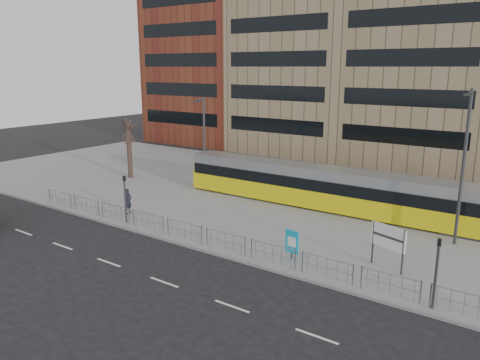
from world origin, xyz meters
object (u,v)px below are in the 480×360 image
Objects in this scene: traffic_light_west at (125,193)px; tram at (343,191)px; ad_panel at (292,242)px; pedestrian at (128,201)px; traffic_light_east at (437,264)px; station_sign at (388,239)px; lamp_post_east at (463,163)px; bare_tree at (127,117)px; lamp_post_west at (204,138)px.

tram is at bearing 36.79° from traffic_light_west.
traffic_light_west is at bearing -166.60° from ad_panel.
traffic_light_east reaches higher than pedestrian.
ad_panel is at bearing 153.14° from traffic_light_east.
station_sign is 17.52m from pedestrian.
tram is 9.45m from ad_panel.
traffic_light_east is at bearing -8.54° from traffic_light_west.
traffic_light_west is at bearing -155.93° from lamp_post_east.
traffic_light_west is at bearing -145.04° from pedestrian.
traffic_light_east is at bearing -103.75° from pedestrian.
ad_panel is 23.00m from bare_tree.
traffic_light_east is 0.42× the size of lamp_post_west.
lamp_post_west reaches higher than bare_tree.
pedestrian reaches higher than ad_panel.
lamp_post_east is (20.20, -2.24, 0.66)m from lamp_post_west.
lamp_post_east is (2.11, 5.51, 3.18)m from station_sign.
lamp_post_east is 1.19× the size of bare_tree.
lamp_post_east reaches higher than station_sign.
bare_tree is at bearing 144.59° from traffic_light_east.
lamp_post_east reaches higher than tram.
lamp_post_east is at bearing -16.57° from tram.
ad_panel is 0.21× the size of bare_tree.
lamp_post_east is at bearing -6.32° from lamp_post_west.
station_sign is 6.70m from lamp_post_east.
lamp_post_east is (7.78, -2.21, 3.26)m from tram.
tram is at bearing 144.79° from station_sign.
bare_tree is (-27.69, 0.75, 0.78)m from lamp_post_east.
bare_tree reaches higher than pedestrian.
tram is 2.87× the size of lamp_post_east.
station_sign is 19.84m from lamp_post_west.
bare_tree is (-28.48, 9.09, 3.55)m from traffic_light_east.
station_sign reaches higher than pedestrian.
bare_tree is (-21.10, 7.90, 4.61)m from ad_panel.
station_sign is at bearing -23.19° from lamp_post_west.
traffic_light_west is at bearing -152.27° from station_sign.
tram is 14.18× the size of pedestrian.
lamp_post_east is at bearing -1.56° from bare_tree.
tram is 3.42× the size of bare_tree.
traffic_light_west is at bearing -43.24° from bare_tree.
ad_panel is 0.21× the size of lamp_post_west.
pedestrian is 0.57× the size of traffic_light_east.
bare_tree is at bearing -168.83° from lamp_post_west.
traffic_light_east is at bearing -51.61° from tram.
traffic_light_east is at bearing -17.70° from bare_tree.
bare_tree reaches higher than traffic_light_west.
ad_panel is 16.83m from lamp_post_west.
pedestrian is 0.24× the size of bare_tree.
tram is 14.72m from traffic_light_west.
tram is 8.07× the size of traffic_light_west.
lamp_post_east reaches higher than pedestrian.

